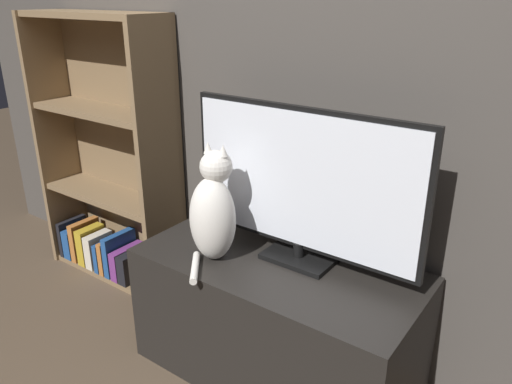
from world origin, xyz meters
TOP-DOWN VIEW (x-y plane):
  - wall_back at (0.00, 1.22)m, footprint 4.80×0.05m
  - tv_stand at (0.00, 0.90)m, footprint 1.14×0.55m
  - tv at (0.05, 0.98)m, footprint 0.97×0.17m
  - cat at (-0.23, 0.80)m, footprint 0.20×0.31m
  - bookshelf at (-1.22, 1.09)m, footprint 0.87×0.28m

SIDE VIEW (x-z plane):
  - tv_stand at x=0.00m, z-range 0.00..0.53m
  - bookshelf at x=-1.22m, z-range -0.10..1.33m
  - cat at x=-0.23m, z-range 0.50..0.97m
  - tv at x=0.05m, z-range 0.55..1.16m
  - wall_back at x=0.00m, z-range 0.00..2.60m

